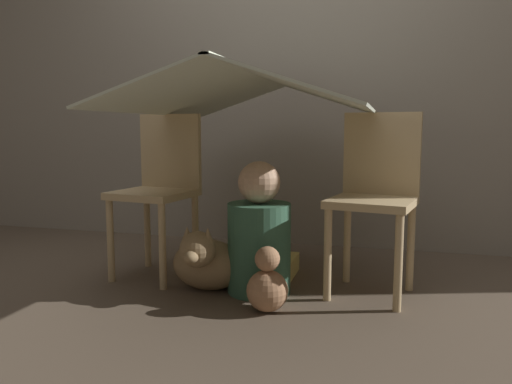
{
  "coord_description": "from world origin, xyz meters",
  "views": [
    {
      "loc": [
        0.65,
        -2.22,
        0.79
      ],
      "look_at": [
        0.0,
        0.13,
        0.48
      ],
      "focal_mm": 35.0,
      "sensor_mm": 36.0,
      "label": 1
    }
  ],
  "objects_px": {
    "person_front": "(259,237)",
    "dog": "(206,261)",
    "chair_right": "(375,192)",
    "chair_left": "(160,185)"
  },
  "relations": [
    {
      "from": "dog",
      "to": "chair_left",
      "type": "bearing_deg",
      "value": 147.69
    },
    {
      "from": "chair_right",
      "to": "person_front",
      "type": "relative_size",
      "value": 1.36
    },
    {
      "from": "chair_right",
      "to": "person_front",
      "type": "distance_m",
      "value": 0.59
    },
    {
      "from": "chair_left",
      "to": "person_front",
      "type": "xyz_separation_m",
      "value": [
        0.59,
        -0.15,
        -0.22
      ]
    },
    {
      "from": "chair_right",
      "to": "chair_left",
      "type": "bearing_deg",
      "value": -169.03
    },
    {
      "from": "chair_right",
      "to": "dog",
      "type": "relative_size",
      "value": 2.35
    },
    {
      "from": "chair_right",
      "to": "dog",
      "type": "distance_m",
      "value": 0.88
    },
    {
      "from": "chair_right",
      "to": "person_front",
      "type": "xyz_separation_m",
      "value": [
        -0.53,
        -0.15,
        -0.22
      ]
    },
    {
      "from": "chair_left",
      "to": "dog",
      "type": "distance_m",
      "value": 0.52
    },
    {
      "from": "person_front",
      "to": "dog",
      "type": "distance_m",
      "value": 0.28
    }
  ]
}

